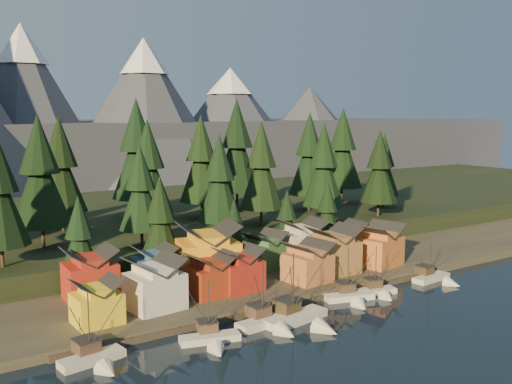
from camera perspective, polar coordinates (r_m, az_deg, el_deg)
ground at (r=91.46m, az=8.42°, el=-14.12°), size 500.00×500.00×0.00m
shore_strip at (r=122.33m, az=-4.20°, el=-7.97°), size 400.00×50.00×1.50m
hillside at (r=166.23m, az=-12.60°, el=-3.10°), size 420.00×100.00×6.00m
dock at (r=103.38m, az=2.24°, el=-11.11°), size 80.00×4.00×1.00m
mountain_ridge at (r=281.77m, az=-22.49°, el=5.65°), size 560.00×190.00×90.00m
boat_0 at (r=83.47m, az=-15.81°, el=-14.95°), size 9.56×10.16×11.18m
boat_1 at (r=87.46m, az=-4.48°, el=-13.79°), size 9.75×10.22×10.20m
boat_2 at (r=93.23m, az=1.37°, el=-12.17°), size 10.51×11.33×11.63m
boat_3 at (r=94.90m, az=4.68°, el=-11.74°), size 12.67×13.44×12.86m
boat_4 at (r=106.92m, az=9.54°, el=-9.70°), size 9.97×10.41×10.88m
boat_5 at (r=111.38m, az=12.20°, el=-9.03°), size 8.14×8.69×10.20m
boat_6 at (r=122.92m, az=17.55°, el=-7.65°), size 9.65×10.37×10.66m
house_front_0 at (r=93.80m, az=-15.65°, el=-10.39°), size 7.30×6.93×7.04m
house_front_1 at (r=98.03m, az=-10.09°, el=-8.86°), size 9.29×8.99×8.76m
house_front_2 at (r=104.32m, az=-4.63°, el=-8.05°), size 8.25×8.31×7.71m
house_front_3 at (r=106.59m, az=-1.83°, el=-7.57°), size 8.33×7.97×8.08m
house_front_4 at (r=112.34m, az=5.16°, el=-6.85°), size 8.33×8.88×7.84m
house_front_5 at (r=118.53m, az=7.73°, el=-5.64°), size 9.56×8.77×9.62m
house_front_6 at (r=126.18m, az=12.09°, el=-5.06°), size 10.64×10.26×9.03m
house_back_0 at (r=105.03m, az=-16.27°, el=-7.78°), size 8.69×8.36×9.25m
house_back_1 at (r=109.34m, az=-10.12°, el=-7.32°), size 7.19×7.28×8.00m
house_back_2 at (r=111.04m, az=-4.82°, el=-5.96°), size 12.92×12.25×11.64m
house_back_3 at (r=120.23m, az=0.87°, el=-5.80°), size 9.16×8.50×7.98m
house_back_4 at (r=125.73m, az=4.68°, el=-4.84°), size 9.81×9.51×9.53m
house_back_5 at (r=130.73m, az=8.86°, el=-4.68°), size 8.37×8.45×8.40m
tree_hill_3 at (r=126.63m, az=-20.79°, el=1.59°), size 12.07×12.07×28.12m
tree_hill_4 at (r=143.01m, az=-18.96°, el=2.24°), size 11.87×11.87×27.66m
tree_hill_5 at (r=122.71m, az=-11.47°, el=0.13°), size 9.35×9.35×21.78m
tree_hill_6 at (r=139.19m, az=-10.73°, el=2.21°), size 11.55×11.55×26.90m
tree_hill_7 at (r=128.49m, az=-3.67°, el=1.07°), size 10.16×10.16×23.66m
tree_hill_8 at (r=153.05m, az=-5.50°, el=3.01°), size 11.95×11.95×27.83m
tree_hill_9 at (r=142.60m, az=0.54°, el=2.37°), size 11.32×11.32×26.38m
tree_hill_10 at (r=167.65m, az=-1.92°, el=4.33°), size 13.92×13.92×32.43m
tree_hill_11 at (r=148.20m, az=6.78°, el=2.38°), size 11.03×11.03×25.70m
tree_hill_12 at (r=165.45m, az=5.36°, el=3.52°), size 12.26×12.26×28.57m
tree_hill_13 at (r=158.99m, az=12.23°, el=2.24°), size 10.19×10.19×23.73m
tree_hill_14 at (r=181.56m, az=8.65°, el=4.07°), size 12.82×12.82×29.86m
tree_hill_15 at (r=156.16m, az=-11.79°, el=3.86°), size 13.83×13.83×32.23m
tree_hill_17 at (r=174.58m, az=12.66°, el=2.41°), size 9.47×9.47×22.05m
tree_shore_0 at (r=109.46m, az=-17.23°, el=-4.52°), size 7.69×7.69×17.92m
tree_shore_1 at (r=114.42m, az=-9.53°, el=-3.02°), size 8.80×8.80×20.50m
tree_shore_2 at (r=122.67m, az=-2.20°, el=-3.70°), size 6.30×6.30×14.68m
tree_shore_3 at (r=130.18m, az=3.10°, el=-2.81°), size 6.69×6.69×15.58m
tree_shore_4 at (r=137.40m, az=7.15°, el=-2.03°), size 7.17×7.17×16.71m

